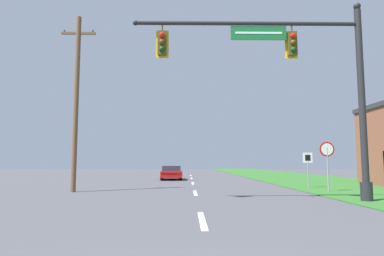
# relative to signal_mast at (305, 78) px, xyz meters

# --- Properties ---
(grass_verge_right) EXTENTS (10.00, 110.00, 0.04)m
(grass_verge_right) POSITION_rel_signal_mast_xyz_m (6.30, 19.90, -4.73)
(grass_verge_right) COLOR #2D6626
(grass_verge_right) RESTS_ON ground
(road_center_line) EXTENTS (0.16, 34.80, 0.01)m
(road_center_line) POSITION_rel_signal_mast_xyz_m (-4.20, 11.90, -4.75)
(road_center_line) COLOR silver
(road_center_line) RESTS_ON ground
(signal_mast) EXTENTS (9.17, 0.47, 7.81)m
(signal_mast) POSITION_rel_signal_mast_xyz_m (0.00, 0.00, 0.00)
(signal_mast) COLOR #232326
(signal_mast) RESTS_ON grass_verge_right
(car_ahead) EXTENTS (2.06, 4.60, 1.19)m
(car_ahead) POSITION_rel_signal_mast_xyz_m (-6.03, 17.53, -4.15)
(car_ahead) COLOR black
(car_ahead) RESTS_ON ground
(stop_sign) EXTENTS (0.76, 0.07, 2.50)m
(stop_sign) POSITION_rel_signal_mast_xyz_m (2.58, 4.45, -2.89)
(stop_sign) COLOR gray
(stop_sign) RESTS_ON grass_verge_right
(route_sign_post) EXTENTS (0.55, 0.06, 2.03)m
(route_sign_post) POSITION_rel_signal_mast_xyz_m (2.49, 7.05, -3.23)
(route_sign_post) COLOR gray
(route_sign_post) RESTS_ON grass_verge_right
(utility_pole_near) EXTENTS (1.80, 0.26, 9.22)m
(utility_pole_near) POSITION_rel_signal_mast_xyz_m (-10.38, 4.59, 0.01)
(utility_pole_near) COLOR brown
(utility_pole_near) RESTS_ON ground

